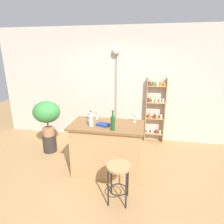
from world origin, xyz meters
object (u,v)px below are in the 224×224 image
(potted_plant, at_px, (47,113))
(pendant_globe_light, at_px, (116,52))
(wine_glass_center, at_px, (89,114))
(cookbook, at_px, (103,124))
(bar_stool, at_px, (119,174))
(plant_stool, at_px, (50,143))
(bottle_vinegar, at_px, (91,120))
(bottle_olive_oil, at_px, (113,123))
(wine_glass_left, at_px, (97,113))
(spice_shelf, at_px, (156,109))
(wine_glass_right, at_px, (135,116))

(potted_plant, height_order, pendant_globe_light, pendant_globe_light)
(wine_glass_center, relative_size, pendant_globe_light, 0.07)
(cookbook, relative_size, pendant_globe_light, 0.09)
(bar_stool, relative_size, cookbook, 2.96)
(plant_stool, height_order, wine_glass_center, wine_glass_center)
(bottle_vinegar, height_order, bottle_olive_oil, bottle_olive_oil)
(wine_glass_left, distance_m, pendant_globe_light, 1.71)
(potted_plant, distance_m, wine_glass_left, 1.25)
(bar_stool, height_order, spice_shelf, spice_shelf)
(bottle_vinegar, bearing_deg, wine_glass_right, 24.76)
(wine_glass_right, bearing_deg, wine_glass_left, 177.02)
(plant_stool, height_order, wine_glass_right, wine_glass_right)
(spice_shelf, relative_size, potted_plant, 2.07)
(potted_plant, distance_m, bottle_vinegar, 1.37)
(bottle_vinegar, bearing_deg, wine_glass_left, 89.06)
(plant_stool, xyz_separation_m, potted_plant, (-0.00, 0.00, 0.72))
(spice_shelf, height_order, bottle_vinegar, spice_shelf)
(bar_stool, distance_m, wine_glass_left, 1.28)
(bottle_olive_oil, distance_m, wine_glass_right, 0.55)
(bottle_vinegar, xyz_separation_m, wine_glass_left, (0.01, 0.37, 0.02))
(pendant_globe_light, bearing_deg, bar_stool, -79.75)
(spice_shelf, xyz_separation_m, pendant_globe_light, (-0.99, 0.03, 1.32))
(bottle_vinegar, height_order, wine_glass_right, bottle_vinegar)
(wine_glass_center, xyz_separation_m, wine_glass_right, (0.85, 0.06, 0.00))
(wine_glass_right, bearing_deg, wine_glass_center, -176.25)
(wine_glass_left, xyz_separation_m, cookbook, (0.20, -0.32, -0.10))
(bottle_olive_oil, bearing_deg, plant_stool, 154.66)
(plant_stool, xyz_separation_m, wine_glass_center, (1.08, -0.37, 0.87))
(wine_glass_left, bearing_deg, potted_plant, 167.12)
(cookbook, bearing_deg, wine_glass_left, 142.02)
(bottle_olive_oil, height_order, cookbook, bottle_olive_oil)
(pendant_globe_light, bearing_deg, spice_shelf, -1.70)
(bottle_olive_oil, bearing_deg, bottle_vinegar, 164.92)
(wine_glass_left, height_order, wine_glass_center, same)
(spice_shelf, distance_m, potted_plant, 2.56)
(bar_stool, relative_size, pendant_globe_light, 0.27)
(potted_plant, xyz_separation_m, bottle_olive_oil, (1.60, -0.76, 0.17))
(potted_plant, bearing_deg, cookbook, -22.94)
(cookbook, bearing_deg, bottle_olive_oil, -19.23)
(spice_shelf, bearing_deg, bar_stool, -104.64)
(pendant_globe_light, bearing_deg, cookbook, -88.81)
(bottle_vinegar, bearing_deg, spice_shelf, 54.58)
(cookbook, distance_m, pendant_globe_light, 2.01)
(plant_stool, relative_size, wine_glass_right, 2.43)
(wine_glass_right, relative_size, pendant_globe_light, 0.07)
(bottle_vinegar, distance_m, wine_glass_right, 0.80)
(wine_glass_center, bearing_deg, wine_glass_left, 37.02)
(spice_shelf, bearing_deg, wine_glass_right, -108.43)
(spice_shelf, xyz_separation_m, potted_plant, (-2.36, -0.98, 0.05))
(bar_stool, bearing_deg, spice_shelf, 75.36)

